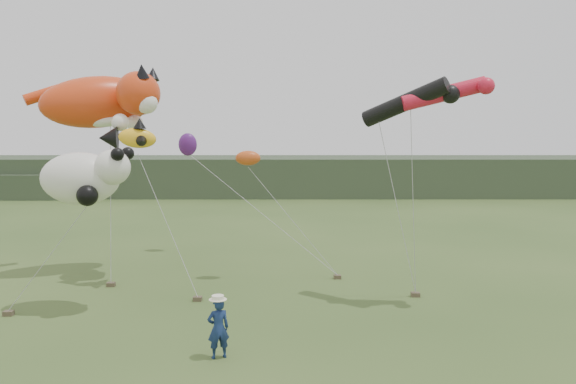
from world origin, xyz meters
name	(u,v)px	position (x,y,z in m)	size (l,w,h in m)	color
ground	(240,346)	(0.00, 0.00, 0.00)	(120.00, 120.00, 0.00)	#385123
headland	(246,176)	(-3.11, 44.69, 1.92)	(90.00, 13.00, 4.00)	#2D3D28
festival_attendant	(218,328)	(-0.55, -0.91, 0.89)	(0.65, 0.43, 1.79)	navy
sandbag_anchors	(220,293)	(-1.29, 5.60, 0.09)	(15.62, 5.44, 0.17)	brown
cat_kite	(107,101)	(-6.85, 9.32, 8.05)	(6.95, 4.57, 3.03)	red
fish_kite	(127,137)	(-5.39, 7.24, 6.40)	(2.68, 1.77, 1.35)	yellow
tube_kites	(429,98)	(6.80, 4.54, 7.91)	(4.69, 2.48, 1.86)	black
panda_kite	(85,177)	(-5.93, 3.69, 4.97)	(3.41, 2.20, 2.12)	white
misc_kites	(206,149)	(-2.69, 12.04, 5.79)	(4.80, 6.69, 1.44)	#CB4C1A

